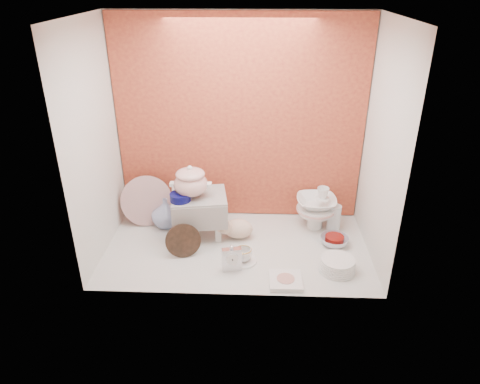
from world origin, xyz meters
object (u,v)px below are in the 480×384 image
object	(u,v)px
soup_tureen	(191,181)
porcelain_tower	(316,207)
dinner_plate_stack	(337,265)
mantel_clock	(232,258)
crystal_bowl	(334,241)
step_stool	(200,215)
blue_white_vase	(166,213)
gold_rim_teacup	(243,254)
floral_platter	(147,201)
plush_pig	(238,228)

from	to	relation	value
soup_tureen	porcelain_tower	size ratio (longest dim) A/B	0.83
soup_tureen	dinner_plate_stack	bearing A→B (deg)	-21.26
soup_tureen	porcelain_tower	distance (m)	0.94
soup_tureen	mantel_clock	size ratio (longest dim) A/B	1.51
crystal_bowl	step_stool	bearing A→B (deg)	174.08
blue_white_vase	porcelain_tower	xyz separation A→B (m)	(1.11, 0.03, 0.05)
step_stool	blue_white_vase	distance (m)	0.29
step_stool	mantel_clock	bearing A→B (deg)	-67.49
step_stool	blue_white_vase	bearing A→B (deg)	149.36
gold_rim_teacup	dinner_plate_stack	size ratio (longest dim) A/B	0.48
floral_platter	dinner_plate_stack	world-z (taller)	floral_platter
soup_tureen	floral_platter	bearing A→B (deg)	154.44
blue_white_vase	porcelain_tower	bearing A→B (deg)	1.59
step_stool	crystal_bowl	bearing A→B (deg)	-14.47
step_stool	crystal_bowl	distance (m)	0.97
step_stool	gold_rim_teacup	size ratio (longest dim) A/B	3.34
step_stool	dinner_plate_stack	world-z (taller)	step_stool
step_stool	crystal_bowl	world-z (taller)	step_stool
step_stool	soup_tureen	xyz separation A→B (m)	(-0.05, -0.02, 0.28)
step_stool	crystal_bowl	size ratio (longest dim) A/B	1.92
soup_tureen	blue_white_vase	world-z (taller)	soup_tureen
porcelain_tower	crystal_bowl	bearing A→B (deg)	-65.00
step_stool	floral_platter	xyz separation A→B (m)	(-0.42, 0.15, 0.02)
plush_pig	soup_tureen	bearing A→B (deg)	177.20
porcelain_tower	gold_rim_teacup	bearing A→B (deg)	-138.01
blue_white_vase	plush_pig	world-z (taller)	blue_white_vase
blue_white_vase	gold_rim_teacup	xyz separation A→B (m)	(0.59, -0.44, -0.06)
gold_rim_teacup	porcelain_tower	xyz separation A→B (m)	(0.52, 0.47, 0.11)
dinner_plate_stack	crystal_bowl	xyz separation A→B (m)	(0.03, 0.30, -0.01)
plush_pig	porcelain_tower	world-z (taller)	porcelain_tower
step_stool	dinner_plate_stack	xyz separation A→B (m)	(0.93, -0.40, -0.11)
soup_tureen	floral_platter	distance (m)	0.48
mantel_clock	soup_tureen	bearing A→B (deg)	114.78
floral_platter	plush_pig	bearing A→B (deg)	-15.36
soup_tureen	crystal_bowl	xyz separation A→B (m)	(1.00, -0.08, -0.41)
soup_tureen	blue_white_vase	xyz separation A→B (m)	(-0.22, 0.13, -0.32)
step_stool	mantel_clock	size ratio (longest dim) A/B	2.10
dinner_plate_stack	porcelain_tower	xyz separation A→B (m)	(-0.08, 0.54, 0.12)
blue_white_vase	plush_pig	xyz separation A→B (m)	(0.55, -0.14, -0.04)
dinner_plate_stack	mantel_clock	bearing A→B (deg)	-178.28
plush_pig	crystal_bowl	xyz separation A→B (m)	(0.67, -0.06, -0.05)
mantel_clock	gold_rim_teacup	distance (m)	0.12
floral_platter	plush_pig	world-z (taller)	floral_platter
plush_pig	crystal_bowl	bearing A→B (deg)	-5.49
step_stool	porcelain_tower	world-z (taller)	porcelain_tower
gold_rim_teacup	porcelain_tower	distance (m)	0.71
floral_platter	crystal_bowl	world-z (taller)	floral_platter
blue_white_vase	porcelain_tower	size ratio (longest dim) A/B	0.68
porcelain_tower	soup_tureen	bearing A→B (deg)	-169.78
dinner_plate_stack	soup_tureen	bearing A→B (deg)	158.74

